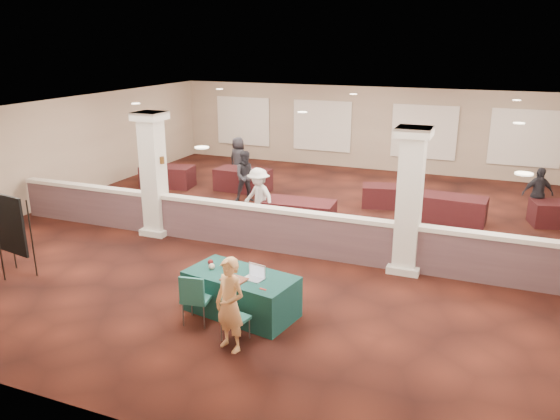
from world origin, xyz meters
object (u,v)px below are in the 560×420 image
at_px(conf_chair_side, 195,295).
at_px(far_table_back_center, 389,196).
at_px(conf_chair_main, 232,316).
at_px(far_table_front_left, 168,176).
at_px(woman, 230,305).
at_px(far_table_front_right, 452,209).
at_px(easel_board, 9,225).
at_px(near_table, 241,294).
at_px(attendee_b, 259,198).
at_px(attendee_c, 537,194).
at_px(far_table_front_center, 299,215).
at_px(attendee_d, 238,159).
at_px(attendee_a, 247,176).
at_px(far_table_back_left, 243,180).

height_order(conf_chair_side, far_table_back_center, conf_chair_side).
bearing_deg(conf_chair_main, far_table_front_left, 141.83).
xyz_separation_m(woman, far_table_front_right, (2.77, 8.26, -0.44)).
bearing_deg(easel_board, conf_chair_side, 5.90).
bearing_deg(near_table, conf_chair_main, -61.97).
bearing_deg(attendee_b, easel_board, -102.17).
height_order(far_table_front_left, attendee_c, attendee_c).
height_order(woman, far_table_back_center, woman).
bearing_deg(far_table_front_center, near_table, -82.43).
xyz_separation_m(woman, far_table_front_center, (-1.04, 6.12, -0.42)).
relative_size(attendee_c, attendee_d, 0.96).
relative_size(easel_board, far_table_front_left, 1.03).
height_order(far_table_front_right, attendee_a, attendee_a).
xyz_separation_m(near_table, far_table_front_left, (-6.42, 7.37, -0.03)).
bearing_deg(far_table_back_left, conf_chair_side, -69.62).
bearing_deg(far_table_front_center, conf_chair_side, -89.16).
distance_m(easel_board, attendee_d, 9.39).
distance_m(near_table, attendee_c, 9.70).
xyz_separation_m(easel_board, woman, (5.67, -0.86, -0.36)).
xyz_separation_m(easel_board, attendee_b, (3.56, 4.96, -0.34)).
xyz_separation_m(easel_board, far_table_back_left, (1.54, 8.16, -0.79)).
bearing_deg(near_table, far_table_front_right, 76.59).
relative_size(far_table_back_center, attendee_a, 1.00).
xyz_separation_m(conf_chair_main, attendee_a, (-3.39, 7.72, 0.32)).
xyz_separation_m(woman, attendee_c, (4.94, 9.27, -0.04)).
height_order(woman, far_table_front_left, woman).
bearing_deg(far_table_front_left, woman, -51.48).
distance_m(conf_chair_main, woman, 0.38).
bearing_deg(attendee_a, far_table_front_center, -68.78).
relative_size(conf_chair_main, far_table_front_center, 0.44).
distance_m(conf_chair_side, far_table_front_right, 8.62).
relative_size(conf_chair_side, far_table_front_right, 0.54).
bearing_deg(far_table_back_left, far_table_back_center, 0.00).
height_order(conf_chair_main, far_table_front_left, conf_chair_main).
xyz_separation_m(far_table_front_left, far_table_front_center, (5.77, -2.42, 0.02)).
height_order(far_table_back_left, far_table_back_center, far_table_back_left).
relative_size(near_table, far_table_front_center, 1.09).
xyz_separation_m(attendee_b, attendee_c, (7.04, 3.45, -0.06)).
xyz_separation_m(near_table, far_table_back_left, (-3.75, 7.85, -0.02)).
bearing_deg(attendee_c, conf_chair_side, -148.46).
bearing_deg(conf_chair_main, easel_board, -173.80).
relative_size(woman, attendee_c, 1.05).
height_order(near_table, woman, woman).
bearing_deg(conf_chair_side, far_table_front_left, 117.75).
xyz_separation_m(conf_chair_side, far_table_back_left, (-3.17, 8.54, -0.20)).
relative_size(far_table_front_left, far_table_front_center, 0.94).
height_order(near_table, far_table_front_left, near_table).
bearing_deg(attendee_b, far_table_back_center, 70.97).
xyz_separation_m(easel_board, far_table_front_right, (8.44, 7.40, -0.80)).
height_order(conf_chair_side, far_table_front_center, conf_chair_side).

